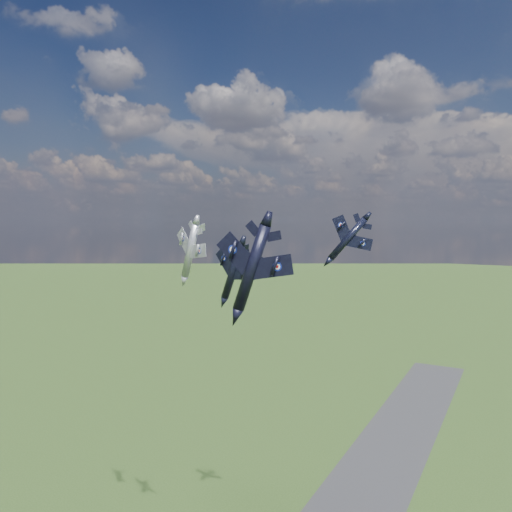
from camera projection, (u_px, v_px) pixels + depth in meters
The scene contains 4 objects.
jet_lead_navy at pixel (233, 272), 96.33m from camera, with size 11.25×15.69×3.25m, color black, non-canonical shape.
jet_right_navy at pixel (252, 268), 59.79m from camera, with size 10.62×14.80×3.06m, color black, non-canonical shape.
jet_high_navy at pixel (348, 239), 98.21m from camera, with size 10.11×14.09×2.92m, color black, non-canonical shape.
jet_left_silver at pixel (190, 251), 99.37m from camera, with size 11.24×15.67×3.24m, color #A3A4AE, non-canonical shape.
Camera 1 is at (42.48, -61.05, 87.69)m, focal length 35.00 mm.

